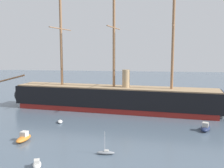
{
  "coord_description": "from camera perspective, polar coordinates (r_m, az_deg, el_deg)",
  "views": [
    {
      "loc": [
        8.01,
        -25.82,
        18.89
      ],
      "look_at": [
        -0.41,
        38.26,
        10.31
      ],
      "focal_mm": 42.28,
      "sensor_mm": 36.0,
      "label": 1
    }
  ],
  "objects": [
    {
      "name": "motorboat_alongside_stern",
      "position": [
        65.91,
        19.54,
        -8.89
      ],
      "size": [
        3.41,
        5.22,
        2.03
      ],
      "color": "#1E284C",
      "rests_on": "ground"
    },
    {
      "name": "dinghy_alongside_bow",
      "position": [
        69.96,
        -11.15,
        -7.97
      ],
      "size": [
        2.05,
        3.0,
        0.65
      ],
      "color": "silver",
      "rests_on": "ground"
    },
    {
      "name": "motorboat_mid_left",
      "position": [
        58.48,
        -18.56,
        -10.97
      ],
      "size": [
        2.42,
        4.87,
        1.97
      ],
      "color": "orange",
      "rests_on": "ground"
    },
    {
      "name": "sailboat_distant_centre",
      "position": [
        93.91,
        3.85,
        -3.78
      ],
      "size": [
        3.79,
        3.62,
        5.25
      ],
      "color": "#7FB2D6",
      "rests_on": "ground"
    },
    {
      "name": "motorboat_foreground_left",
      "position": [
        45.97,
        -15.92,
        -16.35
      ],
      "size": [
        2.47,
        3.5,
        1.36
      ],
      "color": "silver",
      "rests_on": "ground"
    },
    {
      "name": "sailboat_near_centre",
      "position": [
        49.17,
        -1.38,
        -14.58
      ],
      "size": [
        3.3,
        1.21,
        4.22
      ],
      "color": "gray",
      "rests_on": "ground"
    },
    {
      "name": "tall_ship",
      "position": [
        81.12,
        0.41,
        -3.05
      ],
      "size": [
        75.26,
        19.42,
        36.27
      ],
      "color": "maroon",
      "rests_on": "ground"
    }
  ]
}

